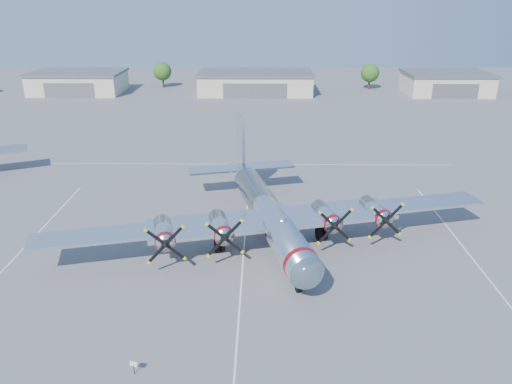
{
  "coord_description": "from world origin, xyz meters",
  "views": [
    {
      "loc": [
        1.77,
        -45.37,
        23.65
      ],
      "look_at": [
        1.11,
        5.86,
        3.2
      ],
      "focal_mm": 35.0,
      "sensor_mm": 36.0,
      "label": 1
    }
  ],
  "objects_px": {
    "hangar_center": "(255,82)",
    "hangar_east": "(446,83)",
    "info_placard": "(134,365)",
    "hangar_west": "(78,82)",
    "tree_west": "(162,71)",
    "tree_east": "(370,73)",
    "main_bomber_b29": "(267,237)"
  },
  "relations": [
    {
      "from": "hangar_west",
      "to": "info_placard",
      "type": "distance_m",
      "value": 108.04
    },
    {
      "from": "hangar_center",
      "to": "main_bomber_b29",
      "type": "relative_size",
      "value": 0.63
    },
    {
      "from": "hangar_west",
      "to": "hangar_east",
      "type": "bearing_deg",
      "value": 0.0
    },
    {
      "from": "info_placard",
      "to": "hangar_east",
      "type": "bearing_deg",
      "value": 77.02
    },
    {
      "from": "hangar_center",
      "to": "main_bomber_b29",
      "type": "xyz_separation_m",
      "value": [
        2.29,
        -80.69,
        -2.71
      ]
    },
    {
      "from": "tree_west",
      "to": "info_placard",
      "type": "height_order",
      "value": "tree_west"
    },
    {
      "from": "hangar_east",
      "to": "main_bomber_b29",
      "type": "height_order",
      "value": "hangar_east"
    },
    {
      "from": "hangar_west",
      "to": "tree_east",
      "type": "relative_size",
      "value": 3.4
    },
    {
      "from": "tree_west",
      "to": "tree_east",
      "type": "relative_size",
      "value": 1.0
    },
    {
      "from": "hangar_center",
      "to": "main_bomber_b29",
      "type": "height_order",
      "value": "hangar_center"
    },
    {
      "from": "tree_east",
      "to": "info_placard",
      "type": "height_order",
      "value": "tree_east"
    },
    {
      "from": "hangar_west",
      "to": "tree_west",
      "type": "height_order",
      "value": "tree_west"
    },
    {
      "from": "hangar_east",
      "to": "tree_east",
      "type": "xyz_separation_m",
      "value": [
        -18.0,
        6.04,
        1.51
      ]
    },
    {
      "from": "hangar_east",
      "to": "info_placard",
      "type": "xyz_separation_m",
      "value": [
        -54.69,
        -101.0,
        -2.0
      ]
    },
    {
      "from": "hangar_west",
      "to": "info_placard",
      "type": "bearing_deg",
      "value": -69.23
    },
    {
      "from": "hangar_center",
      "to": "hangar_west",
      "type": "bearing_deg",
      "value": 180.0
    },
    {
      "from": "hangar_center",
      "to": "hangar_east",
      "type": "relative_size",
      "value": 1.39
    },
    {
      "from": "hangar_center",
      "to": "tree_west",
      "type": "distance_m",
      "value": 26.3
    },
    {
      "from": "hangar_west",
      "to": "main_bomber_b29",
      "type": "height_order",
      "value": "hangar_west"
    },
    {
      "from": "info_placard",
      "to": "hangar_west",
      "type": "bearing_deg",
      "value": 126.23
    },
    {
      "from": "hangar_west",
      "to": "info_placard",
      "type": "height_order",
      "value": "hangar_west"
    },
    {
      "from": "hangar_west",
      "to": "hangar_center",
      "type": "distance_m",
      "value": 45.0
    },
    {
      "from": "tree_west",
      "to": "main_bomber_b29",
      "type": "distance_m",
      "value": 92.92
    },
    {
      "from": "hangar_west",
      "to": "hangar_center",
      "type": "relative_size",
      "value": 0.79
    },
    {
      "from": "hangar_center",
      "to": "tree_west",
      "type": "bearing_deg",
      "value": 162.18
    },
    {
      "from": "tree_east",
      "to": "tree_west",
      "type": "bearing_deg",
      "value": 177.92
    },
    {
      "from": "hangar_center",
      "to": "hangar_east",
      "type": "distance_m",
      "value": 48.0
    },
    {
      "from": "hangar_west",
      "to": "main_bomber_b29",
      "type": "relative_size",
      "value": 0.5
    },
    {
      "from": "tree_west",
      "to": "hangar_center",
      "type": "bearing_deg",
      "value": -17.82
    },
    {
      "from": "tree_west",
      "to": "tree_east",
      "type": "bearing_deg",
      "value": -2.08
    },
    {
      "from": "hangar_center",
      "to": "info_placard",
      "type": "relative_size",
      "value": 28.21
    },
    {
      "from": "info_placard",
      "to": "main_bomber_b29",
      "type": "bearing_deg",
      "value": 81.6
    }
  ]
}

